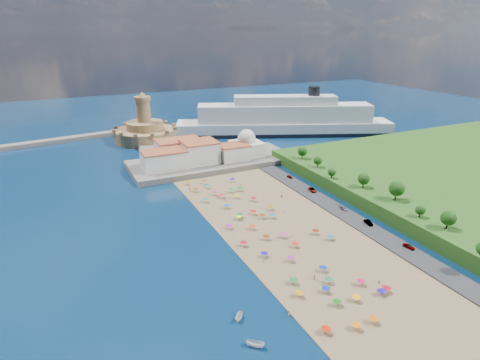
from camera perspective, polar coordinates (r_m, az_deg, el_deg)
ground at (r=157.72m, az=2.61°, el=-5.86°), size 700.00×700.00×0.00m
terrace at (r=222.58m, az=-3.93°, el=2.63°), size 90.00×36.00×3.00m
jetty at (r=248.39m, az=-11.68°, el=4.11°), size 18.00×70.00×2.40m
waterfront_buildings at (r=217.06m, az=-7.24°, el=3.80°), size 57.00×29.00×11.00m
domed_building at (r=226.42m, az=0.93°, el=4.97°), size 16.00×16.00×15.00m
fortress at (r=275.29m, az=-13.34°, el=6.78°), size 40.00×40.00×32.40m
cruise_ship at (r=286.98m, az=6.33°, el=8.42°), size 148.57×79.23×33.14m
beach_parasols at (r=148.02m, az=3.84°, el=-6.84°), size 32.43×115.37×2.20m
beachgoers at (r=154.40m, az=3.97°, el=-6.03°), size 39.57×93.69×1.89m
moored_boats at (r=104.99m, az=1.19°, el=-20.90°), size 4.81×14.59×1.78m
parked_cars at (r=173.14m, az=13.76°, el=-3.44°), size 3.21×79.75×1.45m
hillside_trees at (r=174.76m, az=18.68°, el=-0.69°), size 15.59×111.10×7.88m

